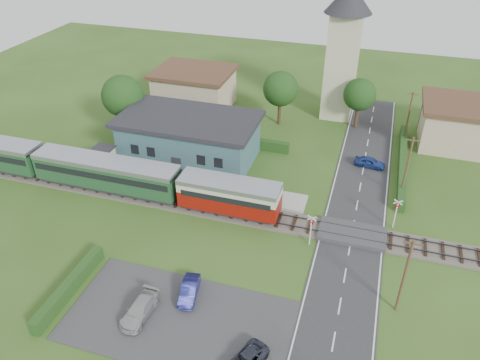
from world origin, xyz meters
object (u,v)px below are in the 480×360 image
(station_building, at_px, (189,137))
(pedestrian_near, at_px, (224,182))
(church_tower, at_px, (344,43))
(crossing_signal_far, at_px, (396,210))
(house_east, at_px, (456,123))
(car_park_blue, at_px, (189,290))
(equipment_hut, at_px, (104,158))
(house_west, at_px, (194,88))
(crossing_signal_near, at_px, (311,226))
(train, at_px, (80,168))
(car_park_silver, at_px, (140,309))
(car_park_dark, at_px, (246,360))
(car_on_road, at_px, (370,162))
(pedestrian_far, at_px, (107,162))

(station_building, xyz_separation_m, pedestrian_near, (6.25, -5.83, -1.38))
(church_tower, height_order, crossing_signal_far, church_tower)
(house_east, height_order, car_park_blue, house_east)
(equipment_hut, relative_size, station_building, 0.16)
(house_west, height_order, crossing_signal_near, house_west)
(train, bearing_deg, car_park_silver, -45.14)
(house_west, relative_size, car_park_dark, 2.99)
(station_building, relative_size, crossing_signal_near, 4.88)
(equipment_hut, distance_m, pedestrian_near, 14.25)
(car_on_road, bearing_deg, crossing_signal_near, 170.44)
(train, bearing_deg, car_on_road, 24.04)
(car_park_dark, distance_m, pedestrian_near, 21.11)
(house_west, xyz_separation_m, crossing_signal_far, (28.60, -20.61, -0.65))
(train, distance_m, pedestrian_near, 15.46)
(house_west, bearing_deg, church_tower, 8.53)
(crossing_signal_near, bearing_deg, equipment_hut, 167.06)
(car_park_blue, bearing_deg, crossing_signal_far, 31.84)
(car_on_road, distance_m, pedestrian_near, 17.49)
(station_building, relative_size, train, 0.37)
(pedestrian_far, bearing_deg, car_park_silver, -139.57)
(crossing_signal_near, xyz_separation_m, pedestrian_far, (-24.02, 5.49, -0.74))
(pedestrian_near, bearing_deg, car_on_road, -156.44)
(car_on_road, height_order, car_park_dark, car_on_road)
(crossing_signal_far, distance_m, car_park_silver, 24.75)
(crossing_signal_near, height_order, car_park_dark, crossing_signal_near)
(church_tower, distance_m, car_on_road, 16.99)
(car_on_road, relative_size, pedestrian_near, 2.01)
(car_park_dark, bearing_deg, pedestrian_near, 135.66)
(crossing_signal_far, distance_m, pedestrian_near, 17.39)
(car_park_blue, relative_size, pedestrian_far, 1.84)
(car_park_blue, bearing_deg, house_west, 100.66)
(car_park_silver, xyz_separation_m, car_park_dark, (8.97, -1.79, -0.10))
(crossing_signal_near, height_order, car_on_road, crossing_signal_near)
(train, bearing_deg, car_park_blue, -33.73)
(train, bearing_deg, car_park_dark, -34.82)
(train, relative_size, house_west, 4.00)
(equipment_hut, height_order, house_west, house_west)
(church_tower, relative_size, car_park_dark, 4.88)
(car_on_road, bearing_deg, pedestrian_near, 130.36)
(pedestrian_near, bearing_deg, pedestrian_far, -10.90)
(car_on_road, bearing_deg, car_park_blue, 159.15)
(car_on_road, height_order, pedestrian_far, pedestrian_far)
(equipment_hut, distance_m, car_park_silver, 22.27)
(crossing_signal_near, height_order, pedestrian_near, crossing_signal_near)
(crossing_signal_far, bearing_deg, car_park_blue, -137.64)
(house_east, xyz_separation_m, pedestrian_far, (-37.62, -18.92, -1.39))
(equipment_hut, distance_m, car_park_blue, 22.02)
(crossing_signal_near, xyz_separation_m, car_park_silver, (-10.87, -12.05, -1.46))
(crossing_signal_far, bearing_deg, station_building, 164.37)
(house_west, xyz_separation_m, house_east, (35.00, -1.00, 0.00))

